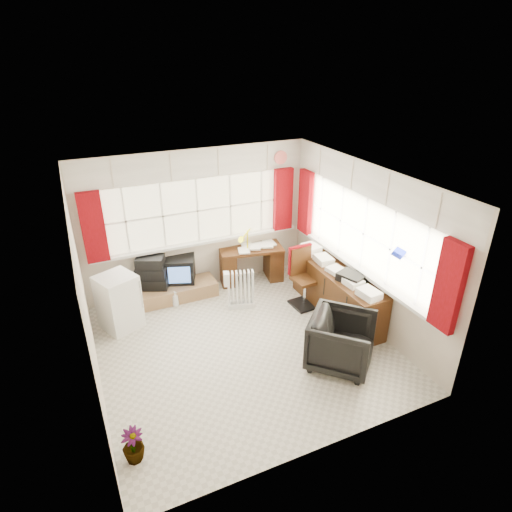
{
  "coord_description": "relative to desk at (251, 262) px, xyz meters",
  "views": [
    {
      "loc": [
        -1.91,
        -4.7,
        3.97
      ],
      "look_at": [
        0.45,
        0.55,
        1.14
      ],
      "focal_mm": 30.0,
      "sensor_mm": 36.0,
      "label": 1
    }
  ],
  "objects": [
    {
      "name": "desk_lamp",
      "position": [
        -0.09,
        -0.07,
        0.58
      ],
      "size": [
        0.18,
        0.16,
        0.42
      ],
      "color": "yellow",
      "rests_on": "desk"
    },
    {
      "name": "file_tray",
      "position": [
        0.83,
        -1.92,
        0.44
      ],
      "size": [
        0.42,
        0.47,
        0.13
      ],
      "primitive_type": "cube",
      "rotation": [
        0.0,
        0.0,
        0.37
      ],
      "color": "black",
      "rests_on": "credenza"
    },
    {
      "name": "task_chair",
      "position": [
        0.47,
        -1.09,
        0.18
      ],
      "size": [
        0.46,
        0.48,
        1.03
      ],
      "color": "black",
      "rests_on": "ground"
    },
    {
      "name": "ground",
      "position": [
        -0.91,
        -1.8,
        -0.37
      ],
      "size": [
        4.0,
        4.0,
        0.0
      ],
      "primitive_type": "plane",
      "color": "beige",
      "rests_on": "ground"
    },
    {
      "name": "crt_tv",
      "position": [
        -1.32,
        0.06,
        0.1
      ],
      "size": [
        0.61,
        0.58,
        0.44
      ],
      "color": "black",
      "rests_on": "tv_bench"
    },
    {
      "name": "curtains",
      "position": [
        0.02,
        -0.88,
        1.08
      ],
      "size": [
        3.83,
        3.83,
        1.15
      ],
      "color": "maroon",
      "rests_on": "room_walls"
    },
    {
      "name": "window_right",
      "position": [
        1.04,
        -1.8,
        0.57
      ],
      "size": [
        0.12,
        3.7,
        3.6
      ],
      "color": "#FFF5C9",
      "rests_on": "room_walls"
    },
    {
      "name": "spray_bottle_b",
      "position": [
        -0.87,
        -0.24,
        -0.27
      ],
      "size": [
        0.12,
        0.12,
        0.19
      ],
      "primitive_type": "imported",
      "rotation": [
        0.0,
        0.0,
        -0.74
      ],
      "color": "#84C5B9",
      "rests_on": "ground"
    },
    {
      "name": "flower_vase",
      "position": [
        -2.71,
        -3.11,
        -0.16
      ],
      "size": [
        0.27,
        0.27,
        0.42
      ],
      "primitive_type": "imported",
      "rotation": [
        0.0,
        0.0,
        -0.16
      ],
      "color": "black",
      "rests_on": "ground"
    },
    {
      "name": "credenza",
      "position": [
        0.82,
        -1.6,
        0.02
      ],
      "size": [
        0.5,
        2.0,
        0.85
      ],
      "color": "#462410",
      "rests_on": "ground"
    },
    {
      "name": "overhead_cabinets",
      "position": [
        0.07,
        -0.82,
        1.88
      ],
      "size": [
        3.98,
        3.98,
        0.48
      ],
      "color": "white",
      "rests_on": "room_walls"
    },
    {
      "name": "room_walls",
      "position": [
        -0.91,
        -1.8,
        1.13
      ],
      "size": [
        4.0,
        4.0,
        4.0
      ],
      "color": "beige",
      "rests_on": "ground"
    },
    {
      "name": "tv_bench",
      "position": [
        -1.46,
        -0.08,
        -0.25
      ],
      "size": [
        1.4,
        0.5,
        0.25
      ],
      "primitive_type": "cube",
      "color": "#A37851",
      "rests_on": "ground"
    },
    {
      "name": "desk",
      "position": [
        0.0,
        0.0,
        0.0
      ],
      "size": [
        1.23,
        0.76,
        0.7
      ],
      "color": "#462410",
      "rests_on": "ground"
    },
    {
      "name": "hifi_stack",
      "position": [
        -1.82,
        0.04,
        0.15
      ],
      "size": [
        0.64,
        0.53,
        0.57
      ],
      "color": "black",
      "rests_on": "tv_bench"
    },
    {
      "name": "window_back",
      "position": [
        -0.91,
        0.14,
        0.57
      ],
      "size": [
        3.7,
        0.12,
        3.6
      ],
      "color": "#FFF5C9",
      "rests_on": "room_walls"
    },
    {
      "name": "mini_fridge",
      "position": [
        -2.45,
        -0.56,
        0.07
      ],
      "size": [
        0.69,
        0.69,
        0.89
      ],
      "color": "white",
      "rests_on": "ground"
    },
    {
      "name": "spray_bottle_a",
      "position": [
        -1.54,
        -0.33,
        -0.23
      ],
      "size": [
        0.14,
        0.14,
        0.28
      ],
      "primitive_type": "imported",
      "rotation": [
        0.0,
        0.0,
        0.4
      ],
      "color": "silver",
      "rests_on": "ground"
    },
    {
      "name": "radiator",
      "position": [
        -0.53,
        -0.8,
        -0.1
      ],
      "size": [
        0.48,
        0.29,
        0.67
      ],
      "color": "white",
      "rests_on": "ground"
    },
    {
      "name": "office_chair",
      "position": [
        0.16,
        -2.71,
        0.01
      ],
      "size": [
        1.17,
        1.17,
        0.77
      ],
      "primitive_type": "imported",
      "rotation": [
        0.0,
        0.0,
        0.78
      ],
      "color": "black",
      "rests_on": "ground"
    }
  ]
}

